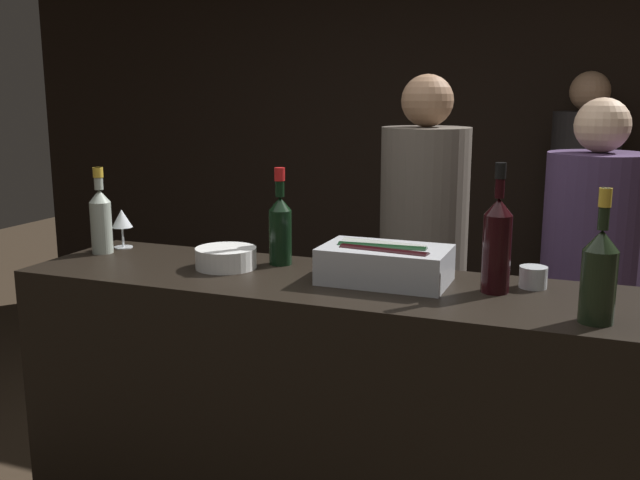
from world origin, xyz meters
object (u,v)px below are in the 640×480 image
object	(u,v)px
bowl_white	(226,257)
person_in_hoodie	(423,260)
red_wine_bottle_burgundy	(280,226)
red_wine_bottle_black_foil	(497,242)
ice_bin_with_bottles	(385,262)
wine_glass	(122,220)
rose_wine_bottle	(101,218)
champagne_bottle	(599,272)
person_grey_polo	(590,284)
candle_votive	(533,277)
person_blond_tee	(581,216)

from	to	relation	value
bowl_white	person_in_hoodie	world-z (taller)	person_in_hoodie
red_wine_bottle_burgundy	person_in_hoodie	world-z (taller)	person_in_hoodie
red_wine_bottle_burgundy	red_wine_bottle_black_foil	bearing A→B (deg)	-6.95
bowl_white	ice_bin_with_bottles	bearing A→B (deg)	1.64
wine_glass	rose_wine_bottle	xyz separation A→B (m)	(-0.02, -0.10, 0.02)
bowl_white	champagne_bottle	bearing A→B (deg)	-8.34
red_wine_bottle_burgundy	person_grey_polo	world-z (taller)	person_grey_polo
ice_bin_with_bottles	bowl_white	xyz separation A→B (m)	(-0.55, -0.02, -0.03)
candle_votive	ice_bin_with_bottles	bearing A→B (deg)	-166.92
champagne_bottle	red_wine_bottle_burgundy	world-z (taller)	champagne_bottle
bowl_white	red_wine_bottle_burgundy	size ratio (longest dim) A/B	0.62
bowl_white	candle_votive	distance (m)	0.99
red_wine_bottle_black_foil	red_wine_bottle_burgundy	world-z (taller)	red_wine_bottle_black_foil
ice_bin_with_bottles	champagne_bottle	xyz separation A→B (m)	(0.61, -0.19, 0.07)
red_wine_bottle_burgundy	candle_votive	bearing A→B (deg)	0.16
ice_bin_with_bottles	rose_wine_bottle	bearing A→B (deg)	178.83
bowl_white	person_grey_polo	world-z (taller)	person_grey_polo
person_blond_tee	person_grey_polo	xyz separation A→B (m)	(0.07, -1.14, -0.08)
red_wine_bottle_black_foil	champagne_bottle	size ratio (longest dim) A/B	1.10
ice_bin_with_bottles	bowl_white	world-z (taller)	ice_bin_with_bottles
wine_glass	person_in_hoodie	size ratio (longest dim) A/B	0.09
candle_votive	rose_wine_bottle	distance (m)	1.52
red_wine_bottle_black_foil	rose_wine_bottle	world-z (taller)	red_wine_bottle_black_foil
candle_votive	person_in_hoodie	xyz separation A→B (m)	(-0.50, 0.70, -0.14)
person_grey_polo	champagne_bottle	bearing A→B (deg)	-5.00
red_wine_bottle_burgundy	person_grey_polo	xyz separation A→B (m)	(0.99, 0.80, -0.31)
ice_bin_with_bottles	person_blond_tee	world-z (taller)	person_blond_tee
champagne_bottle	wine_glass	bearing A→B (deg)	169.58
candle_votive	champagne_bottle	size ratio (longest dim) A/B	0.24
person_in_hoodie	person_blond_tee	size ratio (longest dim) A/B	0.98
person_blond_tee	bowl_white	bearing A→B (deg)	142.77
red_wine_bottle_black_foil	champagne_bottle	distance (m)	0.34
candle_votive	red_wine_bottle_burgundy	bearing A→B (deg)	-179.84
ice_bin_with_bottles	red_wine_bottle_black_foil	bearing A→B (deg)	1.62
rose_wine_bottle	ice_bin_with_bottles	bearing A→B (deg)	-1.17
champagne_bottle	rose_wine_bottle	world-z (taller)	champagne_bottle
candle_votive	red_wine_bottle_burgundy	distance (m)	0.84
red_wine_bottle_burgundy	person_blond_tee	world-z (taller)	person_blond_tee
bowl_white	candle_votive	xyz separation A→B (m)	(0.98, 0.12, -0.00)
bowl_white	person_in_hoodie	size ratio (longest dim) A/B	0.12
wine_glass	red_wine_bottle_burgundy	world-z (taller)	red_wine_bottle_burgundy
ice_bin_with_bottles	wine_glass	distance (m)	1.07
person_in_hoodie	person_grey_polo	size ratio (longest dim) A/B	1.06
red_wine_bottle_black_foil	person_in_hoodie	xyz separation A→B (m)	(-0.40, 0.79, -0.26)
candle_votive	champagne_bottle	xyz separation A→B (m)	(0.18, -0.29, 0.10)
person_grey_polo	person_in_hoodie	bearing A→B (deg)	-87.70
candle_votive	person_blond_tee	size ratio (longest dim) A/B	0.05
champagne_bottle	person_in_hoodie	world-z (taller)	person_in_hoodie
person_in_hoodie	red_wine_bottle_black_foil	bearing A→B (deg)	148.16
champagne_bottle	person_blond_tee	xyz separation A→B (m)	(-0.09, 2.22, -0.22)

